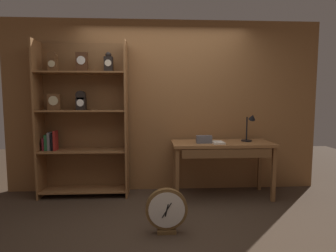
{
  "coord_description": "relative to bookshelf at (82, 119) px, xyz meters",
  "views": [
    {
      "loc": [
        -0.18,
        -2.94,
        1.43
      ],
      "look_at": [
        0.02,
        0.67,
        1.07
      ],
      "focal_mm": 29.71,
      "sensor_mm": 36.0,
      "label": 1
    }
  ],
  "objects": [
    {
      "name": "bookshelf",
      "position": [
        0.0,
        0.0,
        0.0
      ],
      "size": [
        1.27,
        0.38,
        2.23
      ],
      "color": "brown",
      "rests_on": "ground"
    },
    {
      "name": "toolbox_small",
      "position": [
        1.75,
        -0.26,
        -0.28
      ],
      "size": [
        0.22,
        0.1,
        0.11
      ],
      "primitive_type": "cube",
      "color": "#595960",
      "rests_on": "workbench"
    },
    {
      "name": "desk_lamp",
      "position": [
        2.43,
        -0.16,
        -0.11
      ],
      "size": [
        0.19,
        0.19,
        0.42
      ],
      "color": "black",
      "rests_on": "workbench"
    },
    {
      "name": "open_repair_manual",
      "position": [
        1.94,
        -0.3,
        -0.32
      ],
      "size": [
        0.17,
        0.23,
        0.02
      ],
      "primitive_type": "cube",
      "rotation": [
        0.0,
        0.0,
        0.07
      ],
      "color": "silver",
      "rests_on": "workbench"
    },
    {
      "name": "round_clock_large",
      "position": [
        1.17,
        -1.26,
        -0.89
      ],
      "size": [
        0.45,
        0.11,
        0.49
      ],
      "color": "brown",
      "rests_on": "ground"
    },
    {
      "name": "workbench",
      "position": [
        2.02,
        -0.21,
        -0.43
      ],
      "size": [
        1.43,
        0.6,
        0.8
      ],
      "color": "brown",
      "rests_on": "ground"
    },
    {
      "name": "ground_plane",
      "position": [
        1.21,
        -1.15,
        -1.13
      ],
      "size": [
        10.0,
        10.0,
        0.0
      ],
      "primitive_type": "plane",
      "color": "#3D2D21"
    },
    {
      "name": "back_wood_panel",
      "position": [
        1.21,
        0.2,
        0.17
      ],
      "size": [
        4.8,
        0.05,
        2.6
      ],
      "primitive_type": "cube",
      "color": "brown",
      "rests_on": "ground"
    }
  ]
}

